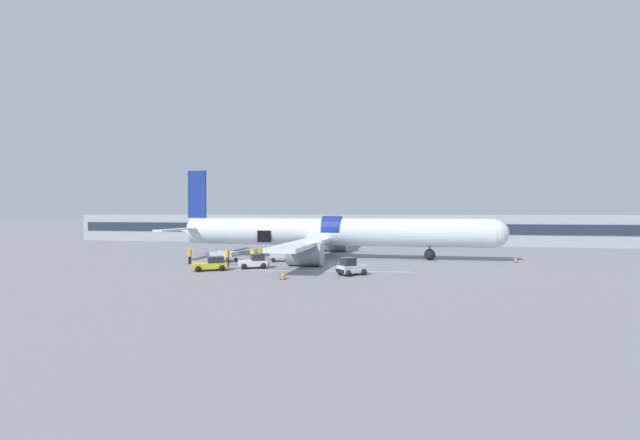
{
  "coord_description": "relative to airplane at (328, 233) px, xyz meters",
  "views": [
    {
      "loc": [
        9.36,
        -43.18,
        5.39
      ],
      "look_at": [
        -0.54,
        3.1,
        4.58
      ],
      "focal_mm": 24.0,
      "sensor_mm": 36.0,
      "label": 1
    }
  ],
  "objects": [
    {
      "name": "baggage_cart_loading",
      "position": [
        -10.3,
        -6.28,
        -2.39
      ],
      "size": [
        3.92,
        2.26,
        1.12
      ],
      "color": "#B7BABF",
      "rests_on": "ground_plane"
    },
    {
      "name": "apron_marking_line",
      "position": [
        0.09,
        -11.78,
        -2.94
      ],
      "size": [
        19.45,
        2.7,
        0.01
      ],
      "color": "silver",
      "rests_on": "ground_plane"
    },
    {
      "name": "safety_cone_nose",
      "position": [
        20.88,
        -0.36,
        -2.65
      ],
      "size": [
        0.51,
        0.51,
        0.63
      ],
      "color": "black",
      "rests_on": "ground_plane"
    },
    {
      "name": "ground_crew_loader_b",
      "position": [
        -6.4,
        -7.97,
        -2.03
      ],
      "size": [
        0.55,
        0.55,
        1.74
      ],
      "color": "black",
      "rests_on": "ground_plane"
    },
    {
      "name": "ground_plane",
      "position": [
        0.41,
        -6.91,
        -2.95
      ],
      "size": [
        500.0,
        500.0,
        0.0
      ],
      "primitive_type": "plane",
      "color": "gray"
    },
    {
      "name": "airplane",
      "position": [
        0.0,
        0.0,
        0.0
      ],
      "size": [
        39.77,
        33.03,
        10.75
      ],
      "color": "silver",
      "rests_on": "ground_plane"
    },
    {
      "name": "safety_cone_engine_left",
      "position": [
        -0.36,
        -16.92,
        -2.63
      ],
      "size": [
        0.52,
        0.52,
        0.68
      ],
      "color": "black",
      "rests_on": "ground_plane"
    },
    {
      "name": "terminal_strip",
      "position": [
        0.41,
        26.72,
        -0.44
      ],
      "size": [
        107.82,
        8.64,
        5.01
      ],
      "color": "#9EA3AD",
      "rests_on": "ground_plane"
    },
    {
      "name": "baggage_cart_queued",
      "position": [
        -4.27,
        -4.81,
        -2.48
      ],
      "size": [
        3.37,
        2.33,
        0.97
      ],
      "color": "silver",
      "rests_on": "ground_plane"
    },
    {
      "name": "baggage_tug_mid",
      "position": [
        4.69,
        -13.59,
        -2.3
      ],
      "size": [
        2.64,
        2.55,
        1.55
      ],
      "color": "silver",
      "rests_on": "ground_plane"
    },
    {
      "name": "baggage_tug_rear",
      "position": [
        -5.15,
        -10.94,
        -2.35
      ],
      "size": [
        3.11,
        2.61,
        1.38
      ],
      "color": "white",
      "rests_on": "ground_plane"
    },
    {
      "name": "ground_crew_loader_a",
      "position": [
        -7.5,
        -5.59,
        -2.09
      ],
      "size": [
        0.46,
        0.57,
        1.63
      ],
      "color": "#2D2D33",
      "rests_on": "ground_plane"
    },
    {
      "name": "safety_cone_wingtip",
      "position": [
        0.92,
        -8.63,
        -2.63
      ],
      "size": [
        0.59,
        0.59,
        0.68
      ],
      "color": "black",
      "rests_on": "ground_plane"
    },
    {
      "name": "ground_crew_helper",
      "position": [
        -8.7,
        -9.18,
        -2.03
      ],
      "size": [
        0.52,
        0.6,
        1.75
      ],
      "color": "#2D2D33",
      "rests_on": "ground_plane"
    },
    {
      "name": "ground_crew_driver",
      "position": [
        -6.87,
        -4.34,
        -2.13
      ],
      "size": [
        0.52,
        0.48,
        1.55
      ],
      "color": "#1E2338",
      "rests_on": "ground_plane"
    },
    {
      "name": "baggage_tug_lead",
      "position": [
        -8.48,
        -13.32,
        -2.37
      ],
      "size": [
        3.46,
        2.8,
        1.31
      ],
      "color": "yellow",
      "rests_on": "ground_plane"
    },
    {
      "name": "ground_crew_supervisor",
      "position": [
        -12.97,
        -9.19,
        -2.06
      ],
      "size": [
        0.54,
        0.54,
        1.68
      ],
      "color": "black",
      "rests_on": "ground_plane"
    }
  ]
}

